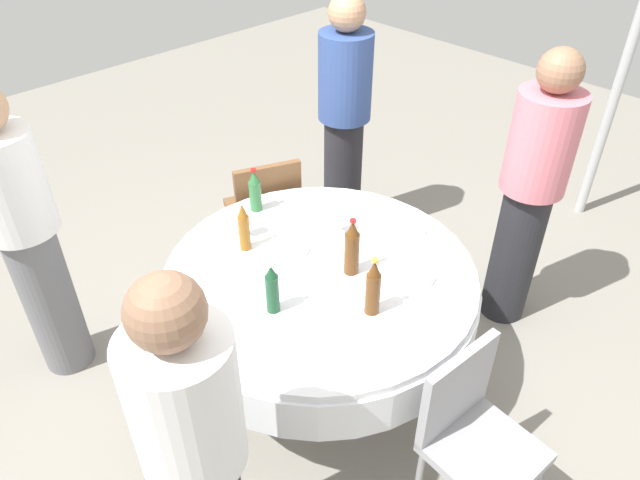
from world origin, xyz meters
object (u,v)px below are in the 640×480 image
at_px(bottle_green_mid, 255,191).
at_px(plate_rear, 408,274).
at_px(plate_east, 402,226).
at_px(wine_glass_mid, 245,220).
at_px(bottle_dark_green_far, 272,289).
at_px(wine_glass_far, 340,215).
at_px(person_west, 344,119).
at_px(bottle_brown_left, 352,248).
at_px(person_left, 197,456).
at_px(plate_inner, 285,247).
at_px(dining_table, 320,293).
at_px(bottle_brown_west, 373,288).
at_px(chair_right, 471,429).
at_px(person_mid, 530,192).
at_px(chair_front, 265,208).
at_px(person_south, 27,236).
at_px(bottle_amber_south, 244,227).

relative_size(bottle_green_mid, plate_rear, 1.00).
distance_m(bottle_green_mid, plate_east, 0.81).
height_order(wine_glass_mid, plate_east, wine_glass_mid).
height_order(bottle_dark_green_far, wine_glass_far, bottle_dark_green_far).
height_order(bottle_green_mid, bottle_dark_green_far, bottle_dark_green_far).
bearing_deg(person_west, bottle_green_mid, -114.38).
bearing_deg(plate_rear, bottle_brown_left, -140.06).
bearing_deg(person_left, wine_glass_far, -89.37).
relative_size(wine_glass_far, plate_inner, 0.58).
xyz_separation_m(dining_table, bottle_brown_west, (0.36, -0.04, 0.28)).
xyz_separation_m(wine_glass_mid, chair_right, (1.42, -0.00, -0.32)).
xyz_separation_m(person_mid, chair_front, (-1.28, -0.80, -0.34)).
bearing_deg(plate_east, person_west, 150.57).
bearing_deg(wine_glass_mid, plate_east, 50.12).
bearing_deg(person_mid, person_south, -105.33).
relative_size(bottle_amber_south, plate_inner, 1.12).
distance_m(bottle_brown_west, wine_glass_far, 0.61).
distance_m(wine_glass_mid, wine_glass_far, 0.48).
height_order(dining_table, bottle_brown_left, bottle_brown_left).
distance_m(dining_table, bottle_brown_left, 0.32).
distance_m(dining_table, bottle_amber_south, 0.49).
relative_size(plate_east, plate_rear, 1.01).
bearing_deg(chair_right, bottle_amber_south, -82.43).
bearing_deg(bottle_amber_south, bottle_green_mid, 131.70).
bearing_deg(person_south, person_west, -46.90).
relative_size(bottle_green_mid, person_south, 0.16).
distance_m(bottle_brown_west, chair_right, 0.69).
height_order(person_south, chair_right, person_south).
height_order(bottle_brown_west, chair_right, bottle_brown_west).
bearing_deg(person_south, bottle_brown_left, -89.98).
bearing_deg(bottle_green_mid, dining_table, -10.65).
distance_m(bottle_green_mid, wine_glass_mid, 0.24).
height_order(plate_rear, chair_front, chair_front).
xyz_separation_m(plate_inner, chair_right, (1.19, -0.07, -0.23)).
bearing_deg(bottle_dark_green_far, wine_glass_mid, 152.84).
xyz_separation_m(plate_east, person_mid, (0.37, 0.61, 0.11)).
height_order(plate_east, person_left, person_left).
xyz_separation_m(bottle_dark_green_far, wine_glass_mid, (-0.52, 0.26, -0.02)).
xyz_separation_m(plate_rear, person_left, (0.16, -1.31, 0.09)).
distance_m(wine_glass_mid, chair_right, 1.45).
relative_size(person_west, person_left, 1.04).
height_order(bottle_dark_green_far, plate_east, bottle_dark_green_far).
distance_m(person_left, chair_front, 1.95).
xyz_separation_m(plate_inner, person_west, (-0.62, 1.08, 0.13)).
relative_size(bottle_brown_left, person_left, 0.19).
height_order(dining_table, plate_inner, plate_inner).
xyz_separation_m(bottle_brown_west, person_south, (-1.43, -0.90, -0.02)).
bearing_deg(chair_right, wine_glass_mid, -85.51).
relative_size(bottle_green_mid, person_west, 0.15).
height_order(bottle_dark_green_far, person_west, person_west).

